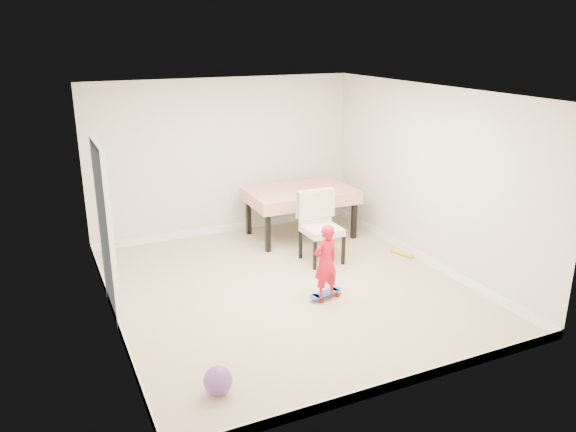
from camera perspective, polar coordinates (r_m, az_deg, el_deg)
name	(u,v)px	position (r m, az deg, el deg)	size (l,w,h in m)	color
ground	(288,288)	(7.63, -0.05, -7.33)	(5.00, 5.00, 0.00)	tan
ceiling	(287,93)	(6.92, -0.05, 12.34)	(4.50, 5.00, 0.04)	white
wall_back	(225,158)	(9.40, -6.45, 5.90)	(4.50, 0.04, 2.60)	beige
wall_front	(404,265)	(5.15, 11.69, -4.92)	(4.50, 0.04, 2.60)	beige
wall_left	(107,219)	(6.58, -17.95, -0.27)	(0.04, 5.00, 2.60)	beige
wall_right	(428,177)	(8.32, 14.06, 3.84)	(0.04, 5.00, 2.60)	beige
door	(106,233)	(6.95, -18.00, -1.70)	(0.10, 0.94, 2.11)	white
baseboard_back	(227,228)	(9.75, -6.22, -1.23)	(4.50, 0.02, 0.12)	white
baseboard_front	(396,384)	(5.73, 10.93, -16.43)	(4.50, 0.02, 0.12)	white
baseboard_left	(116,318)	(7.06, -17.04, -9.87)	(0.02, 5.00, 0.12)	white
baseboard_right	(422,257)	(8.70, 13.49, -4.09)	(0.02, 5.00, 0.12)	white
dining_table	(301,213)	(9.37, 1.30, 0.32)	(1.73, 1.09, 0.82)	#B12209
dining_chair	(322,228)	(8.30, 3.47, -1.22)	(0.58, 0.66, 1.06)	beige
skateboard	(326,295)	(7.36, 3.85, -8.01)	(0.51, 0.19, 0.08)	blue
child	(325,264)	(7.12, 3.83, -4.94)	(0.36, 0.24, 0.99)	red
balloon	(218,380)	(5.59, -7.13, -16.24)	(0.28, 0.28, 0.28)	#7443A3
foam_toy	(402,253)	(8.86, 11.46, -3.74)	(0.06, 0.06, 0.40)	gold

